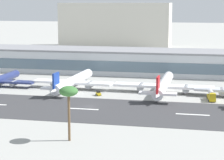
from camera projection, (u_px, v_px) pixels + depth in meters
ground_plane at (90, 106)px, 162.99m from camera, size 1400.00×1400.00×0.00m
runway_strip at (87, 109)px, 158.62m from camera, size 800.00×36.66×0.08m
runway_centreline_dash_4 at (83, 109)px, 158.89m from camera, size 12.00×1.20×0.01m
runway_centreline_dash_5 at (193, 115)px, 150.95m from camera, size 12.00×1.20×0.01m
terminal_building at (132, 61)px, 238.75m from camera, size 182.19×28.10×13.43m
distant_hotel_block at (116, 25)px, 371.33m from camera, size 94.56×39.26×39.13m
airliner_navy_tail_gate_1 at (72, 82)px, 195.11m from camera, size 37.96×50.93×10.63m
airliner_red_tail_gate_2 at (163, 86)px, 185.81m from camera, size 44.54×51.99×10.85m
service_baggage_tug_0 at (98, 93)px, 182.08m from camera, size 3.02×3.57×2.20m
service_fuel_truck_1 at (211, 96)px, 172.55m from camera, size 3.61×8.73×3.95m
palm_tree_0 at (69, 93)px, 120.27m from camera, size 5.40×5.40×16.18m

